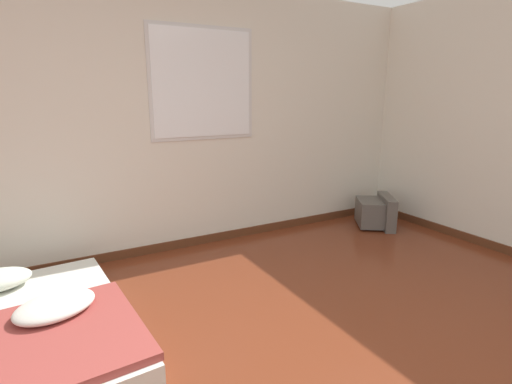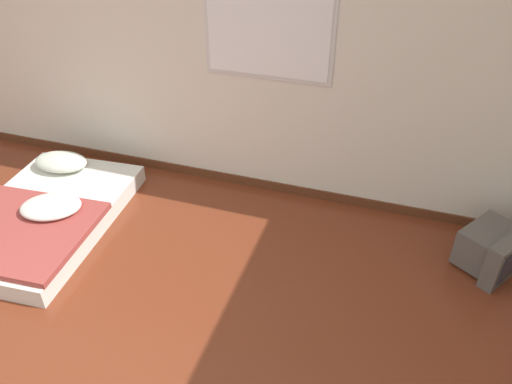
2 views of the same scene
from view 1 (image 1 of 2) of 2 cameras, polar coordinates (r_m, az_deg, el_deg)
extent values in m
cube|color=silver|center=(4.00, -13.97, 9.57)|extent=(8.36, 0.06, 2.60)
cube|color=#562D19|center=(4.24, -12.83, -7.61)|extent=(8.36, 0.02, 0.09)
cube|color=silver|center=(4.11, -7.60, 15.07)|extent=(1.09, 0.01, 1.10)
cube|color=white|center=(4.10, -7.57, 15.08)|extent=(1.02, 0.01, 1.03)
cube|color=silver|center=(3.07, -29.21, -17.17)|extent=(1.24, 1.81, 0.16)
cube|color=#993D38|center=(2.74, -28.87, -18.52)|extent=(1.21, 1.08, 0.05)
ellipsoid|color=silver|center=(2.96, -26.77, -14.33)|extent=(0.61, 0.54, 0.11)
cube|color=#56514C|center=(5.04, 15.92, -2.79)|extent=(0.48, 0.53, 0.30)
cube|color=#56514C|center=(5.08, 18.11, -2.65)|extent=(0.40, 0.53, 0.38)
cube|color=#283342|center=(5.09, 18.80, -2.55)|extent=(0.26, 0.38, 0.27)
camera|label=2|loc=(2.93, 67.18, 29.83)|focal=35.00mm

